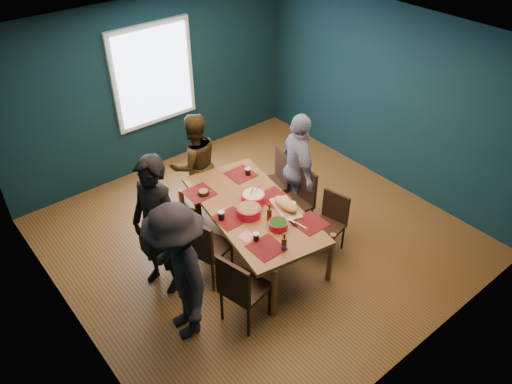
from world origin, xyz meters
The scene contains 26 objects.
room centered at (0.00, 0.27, 1.37)m, with size 5.01×5.01×2.71m.
dining_table centered at (-0.26, -0.24, 0.70)m, with size 1.35×2.19×0.78m.
chair_left_far centered at (-0.99, 0.55, 0.57)m, with size 0.48×0.48×0.97m.
chair_left_mid centered at (-1.00, -0.23, 0.57)m, with size 0.55×0.55×0.98m.
chair_left_near centered at (-1.07, -1.02, 0.57)m, with size 0.53×0.53×0.99m.
chair_right_far centered at (0.60, 0.32, 0.54)m, with size 0.53×0.53×0.93m.
chair_right_mid centered at (0.53, -0.23, 0.57)m, with size 0.47×0.47×0.98m.
chair_right_near centered at (0.61, -0.76, 0.49)m, with size 0.45×0.45×0.83m.
person_far_left centered at (-1.43, 0.05, 0.90)m, with size 0.66×0.43×1.81m, color black.
person_back centered at (-0.26, 1.05, 0.76)m, with size 0.74×0.58×1.53m, color black.
person_right centered at (0.71, -0.02, 0.82)m, with size 0.96×0.40×1.64m, color silver.
person_near_left centered at (-1.61, -0.69, 0.85)m, with size 1.10×0.63×1.70m, color black.
bowl_salad centered at (-0.39, -0.33, 0.84)m, with size 0.29×0.29×0.12m.
bowl_dumpling centered at (-0.18, -0.15, 0.85)m, with size 0.30×0.30×0.28m.
bowl_herbs centered at (-0.27, -0.73, 0.83)m, with size 0.23×0.23×0.10m.
cutting_board centered at (0.03, -0.52, 0.84)m, with size 0.37×0.62×0.13m.
small_bowl centered at (-0.57, 0.37, 0.81)m, with size 0.14×0.14×0.06m.
beer_bottle_a centered at (-0.47, -1.04, 0.86)m, with size 0.06×0.06×0.24m.
beer_bottle_b centered at (-0.26, -0.55, 0.87)m, with size 0.06×0.06×0.24m.
cola_glass_a centered at (-0.61, -0.73, 0.83)m, with size 0.07×0.07×0.10m.
cola_glass_b centered at (0.09, -0.58, 0.84)m, with size 0.08×0.08×0.11m.
cola_glass_c centered at (0.14, 0.36, 0.83)m, with size 0.07×0.07×0.10m.
cola_glass_d centered at (-0.69, -0.18, 0.84)m, with size 0.08×0.08×0.12m.
napkin_a centered at (0.11, -0.19, 0.78)m, with size 0.15×0.15×0.00m, color #F76968.
napkin_b centered at (-0.65, -0.62, 0.78)m, with size 0.16×0.16×0.00m, color #F76968.
napkin_c centered at (0.11, -0.88, 0.78)m, with size 0.12×0.12×0.00m, color #F76968.
Camera 1 is at (-3.29, -4.01, 4.56)m, focal length 35.00 mm.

